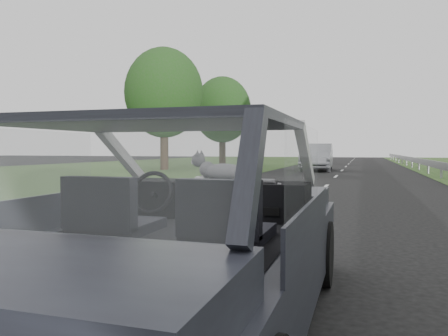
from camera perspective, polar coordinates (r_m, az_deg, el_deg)
The scene contains 10 objects.
ground at distance 3.28m, azimuth -5.44°, elevation -20.23°, with size 140.00×140.00×0.00m, color #242424.
subject_car at distance 3.07m, azimuth -5.49°, elevation -7.65°, with size 1.80×4.00×1.45m, color black.
dashboard at distance 3.63m, azimuth -1.60°, elevation -4.08°, with size 1.58×0.45×0.30m, color black.
driver_seat at distance 2.98m, azimuth -14.85°, elevation -5.02°, with size 0.50×0.72×0.42m, color black.
passenger_seat at distance 2.64m, azimuth 0.03°, elevation -5.89°, with size 0.50×0.72×0.42m, color black.
steering_wheel at distance 3.51m, azimuth -9.39°, elevation -3.19°, with size 0.36×0.36×0.04m, color black.
cat at distance 3.60m, azimuth 0.05°, elevation -0.40°, with size 0.57×0.18×0.25m, color gray.
other_car at distance 26.37m, azimuth 12.03°, elevation 1.40°, with size 1.93×4.88×1.61m, color #ADB0B9.
tree_5 at distance 27.29m, azimuth -7.83°, elevation 7.43°, with size 4.81×4.81×7.28m, color #1E4F15, non-canonical shape.
tree_6 at distance 32.73m, azimuth -0.21°, elevation 5.92°, with size 4.28×4.28×6.49m, color #1E4F15, non-canonical shape.
Camera 1 is at (1.19, -2.78, 1.26)m, focal length 35.00 mm.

